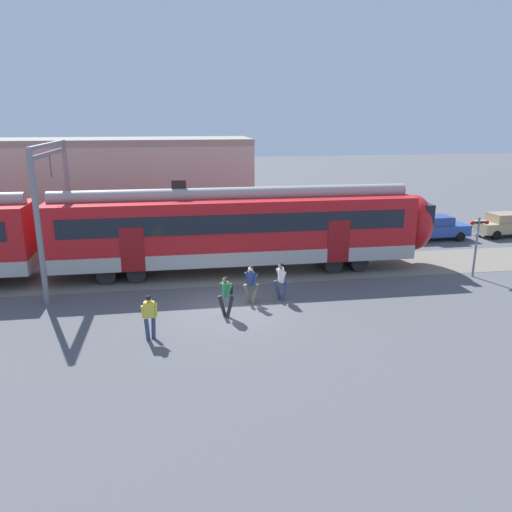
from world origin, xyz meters
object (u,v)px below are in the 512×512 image
object	(u,v)px
pedestrian_yellow	(150,314)
parked_car_tan	(506,224)
pedestrian_navy	(251,282)
parked_car_blue	(436,228)
crossing_signal	(477,237)
pedestrian_white	(281,279)
pedestrian_green	(226,293)

from	to	relation	value
pedestrian_yellow	parked_car_tan	bearing A→B (deg)	29.01
pedestrian_navy	parked_car_blue	world-z (taller)	pedestrian_navy
pedestrian_navy	crossing_signal	xyz separation A→B (m)	(11.44, 1.87, 1.05)
pedestrian_white	crossing_signal	bearing A→B (deg)	9.34
crossing_signal	parked_car_tan	bearing A→B (deg)	47.48
pedestrian_white	parked_car_blue	size ratio (longest dim) A/B	0.41
pedestrian_green	parked_car_tan	distance (m)	22.49
parked_car_tan	crossing_signal	bearing A→B (deg)	-132.52
pedestrian_green	crossing_signal	xyz separation A→B (m)	(12.61, 3.14, 1.02)
pedestrian_navy	pedestrian_white	world-z (taller)	same
pedestrian_green	parked_car_tan	world-z (taller)	pedestrian_green
pedestrian_green	pedestrian_white	bearing A→B (deg)	30.49
pedestrian_green	crossing_signal	world-z (taller)	crossing_signal
parked_car_blue	parked_car_tan	size ratio (longest dim) A/B	0.99
pedestrian_navy	pedestrian_white	xyz separation A→B (m)	(1.34, 0.20, 0.00)
parked_car_blue	crossing_signal	size ratio (longest dim) A/B	1.35
pedestrian_white	crossing_signal	xyz separation A→B (m)	(10.10, 1.66, 1.05)
pedestrian_yellow	pedestrian_navy	bearing A→B (deg)	35.87
pedestrian_yellow	crossing_signal	size ratio (longest dim) A/B	0.56
pedestrian_navy	parked_car_tan	distance (m)	20.85
pedestrian_navy	crossing_signal	distance (m)	11.64
parked_car_tan	pedestrian_green	bearing A→B (deg)	-151.13
pedestrian_white	parked_car_blue	distance (m)	15.27
pedestrian_yellow	pedestrian_white	xyz separation A→B (m)	(5.41, 3.15, 0.00)
pedestrian_green	parked_car_blue	size ratio (longest dim) A/B	0.41
pedestrian_yellow	parked_car_tan	size ratio (longest dim) A/B	0.41
pedestrian_white	parked_car_blue	xyz separation A→B (m)	(12.16, 9.23, -0.18)
parked_car_tan	parked_car_blue	bearing A→B (deg)	-178.30
pedestrian_yellow	crossing_signal	distance (m)	16.27
pedestrian_navy	parked_car_blue	distance (m)	16.47
pedestrian_white	crossing_signal	world-z (taller)	crossing_signal
pedestrian_yellow	parked_car_tan	world-z (taller)	pedestrian_yellow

